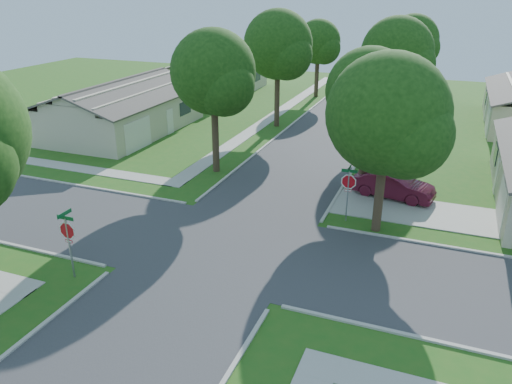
{
  "coord_description": "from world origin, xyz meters",
  "views": [
    {
      "loc": [
        8.77,
        -18.52,
        11.24
      ],
      "look_at": [
        0.4,
        3.01,
        1.6
      ],
      "focal_mm": 35.0,
      "sensor_mm": 36.0,
      "label": 1
    }
  ],
  "objects": [
    {
      "name": "ground",
      "position": [
        0.0,
        0.0,
        0.0
      ],
      "size": [
        100.0,
        100.0,
        0.0
      ],
      "primitive_type": "plane",
      "color": "#245B18",
      "rests_on": "ground"
    },
    {
      "name": "road_ns",
      "position": [
        0.0,
        0.0,
        0.0
      ],
      "size": [
        7.0,
        100.0,
        0.02
      ],
      "primitive_type": "cube",
      "color": "#333335",
      "rests_on": "ground"
    },
    {
      "name": "sidewalk_ne",
      "position": [
        6.1,
        26.0,
        0.02
      ],
      "size": [
        1.2,
        40.0,
        0.04
      ],
      "primitive_type": "cube",
      "color": "#9E9B91",
      "rests_on": "ground"
    },
    {
      "name": "sidewalk_nw",
      "position": [
        -6.1,
        26.0,
        0.02
      ],
      "size": [
        1.2,
        40.0,
        0.04
      ],
      "primitive_type": "cube",
      "color": "#9E9B91",
      "rests_on": "ground"
    },
    {
      "name": "driveway",
      "position": [
        7.9,
        7.1,
        0.03
      ],
      "size": [
        8.8,
        3.6,
        0.05
      ],
      "primitive_type": "cube",
      "color": "#9E9B91",
      "rests_on": "ground"
    },
    {
      "name": "stop_sign_sw",
      "position": [
        -4.7,
        -4.7,
        2.03
      ],
      "size": [
        1.05,
        0.8,
        2.98
      ],
      "color": "gray",
      "rests_on": "ground"
    },
    {
      "name": "stop_sign_ne",
      "position": [
        4.7,
        4.7,
        2.03
      ],
      "size": [
        1.05,
        0.8,
        2.98
      ],
      "color": "gray",
      "rests_on": "ground"
    },
    {
      "name": "tree_e_near",
      "position": [
        4.75,
        9.01,
        5.64
      ],
      "size": [
        4.97,
        4.8,
        8.28
      ],
      "color": "#38281C",
      "rests_on": "ground"
    },
    {
      "name": "tree_e_mid",
      "position": [
        4.76,
        21.01,
        6.25
      ],
      "size": [
        5.59,
        5.4,
        9.21
      ],
      "color": "#38281C",
      "rests_on": "ground"
    },
    {
      "name": "tree_e_far",
      "position": [
        4.75,
        34.01,
        5.98
      ],
      "size": [
        5.17,
        5.0,
        8.72
      ],
      "color": "#38281C",
      "rests_on": "ground"
    },
    {
      "name": "tree_w_near",
      "position": [
        -4.64,
        9.01,
        6.12
      ],
      "size": [
        5.38,
        5.2,
        8.97
      ],
      "color": "#38281C",
      "rests_on": "ground"
    },
    {
      "name": "tree_w_mid",
      "position": [
        -4.64,
        21.01,
        6.49
      ],
      "size": [
        5.8,
        5.6,
        9.56
      ],
      "color": "#38281C",
      "rests_on": "ground"
    },
    {
      "name": "tree_w_far",
      "position": [
        -4.65,
        34.01,
        5.51
      ],
      "size": [
        4.76,
        4.6,
        8.04
      ],
      "color": "#38281C",
      "rests_on": "ground"
    },
    {
      "name": "tree_ne_corner",
      "position": [
        6.36,
        4.21,
        5.59
      ],
      "size": [
        5.8,
        5.6,
        8.66
      ],
      "color": "#38281C",
      "rests_on": "ground"
    },
    {
      "name": "house_nw_near",
      "position": [
        -15.99,
        15.0,
        1.52
      ],
      "size": [
        8.42,
        13.6,
        4.23
      ],
      "color": "#BAB193",
      "rests_on": "ground"
    },
    {
      "name": "house_nw_far",
      "position": [
        -15.99,
        32.0,
        1.52
      ],
      "size": [
        8.42,
        13.6,
        4.23
      ],
      "color": "#BAB193",
      "rests_on": "ground"
    },
    {
      "name": "car_driveway",
      "position": [
        6.54,
        8.7,
        0.75
      ],
      "size": [
        4.74,
        2.38,
        1.49
      ],
      "primitive_type": "imported",
      "rotation": [
        0.0,
        0.0,
        1.39
      ],
      "color": "#521023",
      "rests_on": "ground"
    },
    {
      "name": "car_curb_east",
      "position": [
        3.2,
        19.83,
        0.73
      ],
      "size": [
        2.26,
        4.48,
        1.46
      ],
      "primitive_type": "imported",
      "rotation": [
        0.0,
        0.0,
        -0.13
      ],
      "color": "black",
      "rests_on": "ground"
    },
    {
      "name": "car_curb_west",
      "position": [
        -1.2,
        32.67,
        0.71
      ],
      "size": [
        2.1,
        4.92,
        1.41
      ],
      "primitive_type": "imported",
      "rotation": [
        0.0,
        0.0,
        3.17
      ],
      "color": "black",
      "rests_on": "ground"
    }
  ]
}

